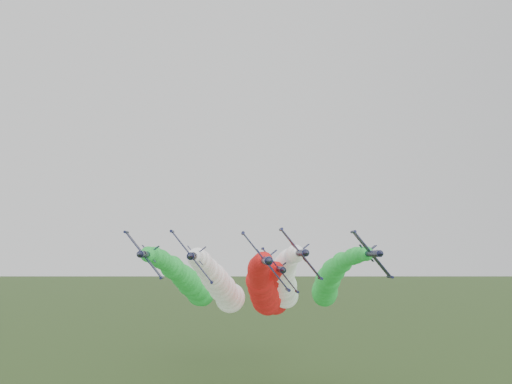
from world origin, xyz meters
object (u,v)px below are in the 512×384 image
jet_inner_right (285,283)px  jet_outer_right (328,283)px  jet_outer_left (190,283)px  jet_trail (273,292)px  jet_inner_left (221,286)px  jet_lead (264,291)px

jet_inner_right → jet_outer_right: 16.53m
jet_outer_left → jet_outer_right: (42.08, -0.22, -0.12)m
jet_outer_right → jet_trail: size_ratio=1.00×
jet_trail → jet_outer_right: bearing=-17.8°
jet_inner_left → jet_inner_right: jet_inner_right is taller
jet_lead → jet_outer_left: (-21.04, 17.59, 1.13)m
jet_inner_right → jet_outer_right: (14.35, 8.18, -0.47)m
jet_outer_right → jet_trail: 17.64m
jet_lead → jet_trail: 23.21m
jet_inner_right → jet_outer_right: bearing=29.7°
jet_lead → jet_inner_right: bearing=54.0°
jet_lead → jet_inner_left: bearing=141.5°
jet_outer_right → jet_trail: (-16.56, 5.32, -2.92)m
jet_inner_left → jet_trail: jet_inner_left is taller
jet_lead → jet_outer_right: (21.04, 17.38, 1.01)m
jet_lead → jet_inner_left: size_ratio=0.99×
jet_outer_left → jet_trail: size_ratio=0.99×
jet_inner_right → jet_outer_left: (-27.73, 8.39, -0.35)m
jet_outer_right → jet_trail: jet_outer_right is taller
jet_inner_left → jet_outer_right: (32.50, 8.27, 0.41)m
jet_inner_left → jet_trail: bearing=40.4°
jet_inner_left → jet_outer_left: (-9.58, 8.48, 0.53)m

